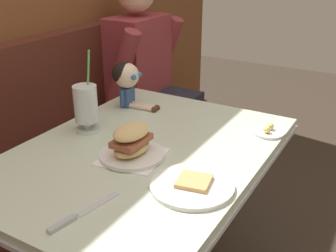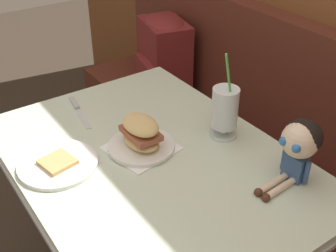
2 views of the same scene
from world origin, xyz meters
name	(u,v)px [view 1 (image 1 of 2)]	position (x,y,z in m)	size (l,w,h in m)	color
booth_bench	(30,198)	(0.00, 0.81, 0.33)	(2.60, 0.48, 1.00)	#512319
diner_table	(143,197)	(0.00, 0.18, 0.54)	(1.11, 0.81, 0.74)	beige
toast_plate	(192,185)	(-0.13, -0.09, 0.75)	(0.25, 0.25, 0.03)	white
milkshake_glass	(86,106)	(0.03, 0.45, 0.84)	(0.10, 0.10, 0.31)	silver
sandwich_plate	(132,145)	(-0.06, 0.18, 0.79)	(0.23, 0.23, 0.12)	white
butter_saucer	(268,131)	(0.35, -0.16, 0.75)	(0.12, 0.12, 0.04)	white
butter_knife	(73,218)	(-0.42, 0.11, 0.74)	(0.24, 0.06, 0.01)	silver
seated_doll	(127,78)	(0.33, 0.47, 0.87)	(0.12, 0.22, 0.20)	#385689
diner_patron	(144,66)	(0.90, 0.76, 0.74)	(0.55, 0.48, 0.81)	maroon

